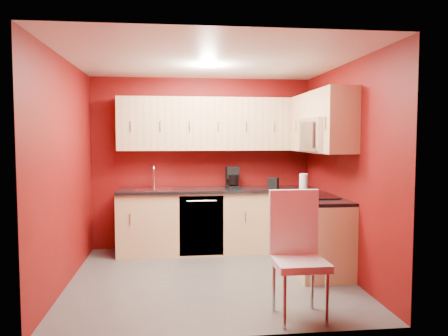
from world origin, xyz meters
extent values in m
plane|color=#494644|center=(0.00, 0.00, 0.00)|extent=(3.20, 3.20, 0.00)
plane|color=white|center=(0.00, 0.00, 2.50)|extent=(3.20, 3.20, 0.00)
plane|color=maroon|center=(0.00, 1.50, 1.25)|extent=(3.20, 0.00, 3.20)
plane|color=maroon|center=(0.00, -1.50, 1.25)|extent=(3.20, 0.00, 3.20)
plane|color=maroon|center=(-1.60, 0.00, 1.25)|extent=(0.00, 3.00, 3.00)
plane|color=maroon|center=(1.60, 0.00, 1.25)|extent=(0.00, 3.00, 3.00)
cube|color=tan|center=(0.20, 1.20, 0.43)|extent=(2.80, 0.60, 0.87)
cube|color=tan|center=(1.30, 0.25, 0.43)|extent=(0.60, 1.30, 0.87)
cube|color=black|center=(0.20, 1.19, 0.89)|extent=(2.80, 0.63, 0.04)
cube|color=black|center=(1.29, 0.23, 0.89)|extent=(0.63, 1.27, 0.04)
cube|color=tan|center=(0.20, 1.32, 1.83)|extent=(2.80, 0.35, 0.75)
cube|color=tan|center=(1.43, 0.86, 1.83)|extent=(0.35, 0.57, 0.75)
cube|color=tan|center=(1.43, -0.29, 1.83)|extent=(0.35, 0.22, 0.75)
cube|color=tan|center=(1.43, 0.20, 2.04)|extent=(0.35, 0.76, 0.33)
cube|color=silver|center=(1.40, 0.20, 1.66)|extent=(0.40, 0.76, 0.42)
cube|color=black|center=(1.21, 0.20, 1.66)|extent=(0.02, 0.62, 0.33)
cylinder|color=silver|center=(1.19, -0.03, 1.66)|extent=(0.02, 0.02, 0.29)
cube|color=black|center=(1.28, 0.20, 0.92)|extent=(0.50, 0.55, 0.01)
cube|color=silver|center=(-0.70, 1.18, 0.91)|extent=(0.52, 0.42, 0.02)
cylinder|color=silver|center=(-0.70, 1.38, 1.04)|extent=(0.02, 0.02, 0.26)
torus|color=silver|center=(-0.70, 1.31, 1.17)|extent=(0.02, 0.16, 0.16)
cylinder|color=silver|center=(-0.70, 1.24, 1.11)|extent=(0.02, 0.02, 0.12)
cube|color=black|center=(-0.05, 0.91, 0.43)|extent=(0.60, 0.02, 0.82)
cylinder|color=white|center=(0.00, 0.30, 2.48)|extent=(0.20, 0.20, 0.01)
camera|label=1|loc=(-0.41, -4.94, 1.63)|focal=35.00mm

